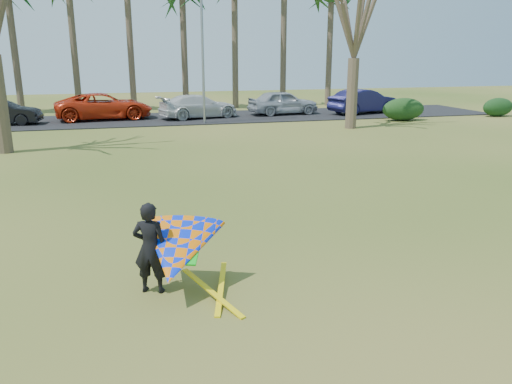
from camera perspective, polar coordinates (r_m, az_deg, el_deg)
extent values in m
plane|color=#295011|center=(10.21, 2.92, -8.89)|extent=(100.00, 100.00, 0.00)
cube|color=black|center=(34.22, -10.05, 8.25)|extent=(46.00, 7.00, 0.06)
cylinder|color=#4E3E2E|center=(40.47, -25.89, 14.42)|extent=(0.48, 0.48, 9.00)
cylinder|color=#4A3C2C|center=(39.97, -20.12, 15.52)|extent=(0.48, 0.48, 9.70)
cylinder|color=brown|center=(39.86, -14.21, 16.47)|extent=(0.48, 0.48, 10.40)
cylinder|color=#4E3D2F|center=(40.14, -8.21, 15.76)|extent=(0.48, 0.48, 9.00)
cylinder|color=#46372A|center=(40.82, -2.42, 16.38)|extent=(0.48, 0.48, 9.70)
cylinder|color=#4B3E2D|center=(41.88, 3.16, 16.83)|extent=(0.48, 0.48, 10.40)
cylinder|color=#493D2C|center=(43.27, 8.39, 15.73)|extent=(0.48, 0.48, 9.00)
cylinder|color=#4D3D2E|center=(24.47, -27.25, 8.87)|extent=(0.64, 0.64, 4.20)
cylinder|color=brown|center=(29.85, 10.92, 10.97)|extent=(0.64, 0.64, 3.99)
cylinder|color=gray|center=(31.22, -6.10, 15.03)|extent=(0.16, 0.16, 8.00)
ellipsoid|color=#163513|center=(34.28, 16.49, 9.05)|extent=(2.93, 1.33, 1.47)
ellipsoid|color=black|center=(39.01, 25.93, 8.72)|extent=(2.31, 1.09, 1.28)
imported|color=black|center=(34.18, -27.07, 8.09)|extent=(4.59, 1.98, 1.47)
imported|color=red|center=(34.54, -16.97, 9.36)|extent=(6.39, 3.40, 1.71)
imported|color=silver|center=(34.05, -6.58, 9.71)|extent=(5.69, 3.41, 1.54)
imported|color=#9EA3AB|center=(35.92, 3.11, 10.19)|extent=(5.13, 2.49, 1.69)
imported|color=#19184A|center=(37.31, 12.18, 10.10)|extent=(5.52, 3.14, 1.72)
imported|color=black|center=(9.20, -12.00, -6.27)|extent=(0.72, 0.59, 1.70)
cone|color=#0426E5|center=(8.99, -9.03, -6.64)|extent=(2.13, 2.39, 2.02)
cube|color=#0CBF19|center=(8.95, -8.19, -7.07)|extent=(0.62, 0.60, 0.24)
cube|color=yellow|center=(9.09, -5.04, -12.05)|extent=(0.85, 1.66, 0.28)
cube|color=yellow|center=(9.30, -4.02, -11.37)|extent=(0.56, 1.76, 0.22)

